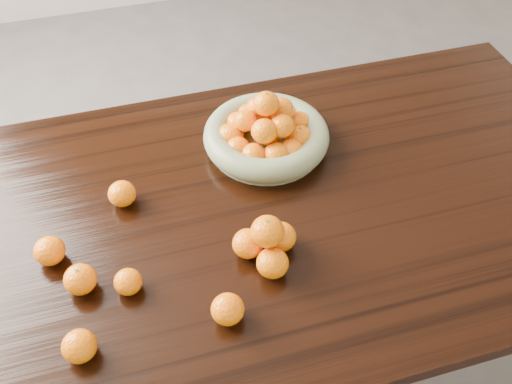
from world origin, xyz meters
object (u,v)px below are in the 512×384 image
object	(u,v)px
dining_table	(240,235)
orange_pyramid	(267,243)
fruit_bowl	(266,133)
loose_orange_0	(80,279)

from	to	relation	value
dining_table	orange_pyramid	xyz separation A→B (m)	(0.02, -0.15, 0.14)
dining_table	fruit_bowl	xyz separation A→B (m)	(0.13, 0.21, 0.14)
dining_table	orange_pyramid	distance (m)	0.20
orange_pyramid	dining_table	bearing A→B (deg)	99.30
orange_pyramid	loose_orange_0	size ratio (longest dim) A/B	2.10
loose_orange_0	dining_table	bearing A→B (deg)	17.26
loose_orange_0	fruit_bowl	bearing A→B (deg)	32.58
fruit_bowl	loose_orange_0	distance (m)	0.61
fruit_bowl	orange_pyramid	distance (m)	0.37
loose_orange_0	orange_pyramid	bearing A→B (deg)	-4.19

